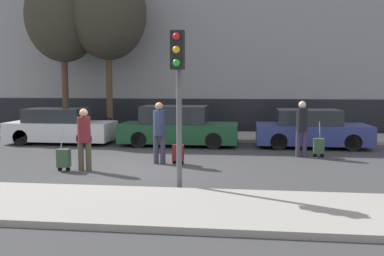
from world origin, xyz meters
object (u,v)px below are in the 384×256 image
Objects in this scene: parked_car_0 at (60,127)px; bare_tree_down_street at (63,17)px; parked_car_2 at (311,130)px; trolley_center at (178,153)px; parked_car_1 at (178,127)px; parked_bicycle at (96,125)px; pedestrian_right at (302,125)px; bare_tree_near_crossing at (108,13)px; trolley_right at (319,146)px; pedestrian_center at (159,129)px; pedestrian_left at (84,136)px; traffic_light at (178,78)px; trolley_left at (64,158)px.

bare_tree_down_street reaches higher than parked_car_0.
parked_car_2 is 5.85m from trolley_center.
parked_car_1 is at bearing 99.07° from trolley_center.
pedestrian_right is at bearing -28.20° from parked_bicycle.
bare_tree_near_crossing is (-4.13, 6.53, 5.07)m from trolley_center.
parked_car_0 reaches higher than trolley_right.
trolley_center is at bearing 179.93° from pedestrian_center.
bare_tree_near_crossing is (-1.80, 7.77, 4.46)m from pedestrian_left.
pedestrian_center is at bearing 108.58° from traffic_light.
pedestrian_right is 1.57× the size of trolley_right.
pedestrian_center reaches higher than pedestrian_right.
pedestrian_center is (-4.86, -3.92, 0.38)m from parked_car_2.
trolley_center is 4.13m from pedestrian_right.
pedestrian_left is at bearing -108.99° from parked_car_1.
parked_bicycle is at bearing 119.11° from traffic_light.
parked_car_2 is 6.26m from pedestrian_center.
trolley_center is (5.25, -3.78, -0.30)m from parked_car_0.
traffic_light is (-3.75, -4.84, 2.09)m from trolley_right.
parked_car_0 is 3.54× the size of trolley_left.
traffic_light is at bearing -50.08° from parked_car_0.
pedestrian_center is 0.52× the size of traffic_light.
bare_tree_down_street reaches higher than parked_car_2.
pedestrian_left is 1.47× the size of trolley_right.
pedestrian_left is at bearing -155.49° from trolley_right.
bare_tree_down_street reaches higher than trolley_right.
bare_tree_down_street is (-9.88, 4.80, 4.27)m from pedestrian_right.
bare_tree_near_crossing reaches higher than traffic_light.
pedestrian_right is at bearing -176.74° from trolley_right.
parked_car_2 reaches higher than parked_car_0.
pedestrian_right reaches higher than parked_bicycle.
parked_car_2 is at bearing -108.93° from pedestrian_right.
parked_car_1 is 2.44× the size of pedestrian_center.
traffic_light is at bearing -80.92° from trolley_center.
traffic_light reaches higher than pedestrian_right.
parked_car_1 reaches higher than parked_car_2.
traffic_light reaches higher than parked_car_1.
trolley_right is (6.56, 2.99, -0.59)m from pedestrian_left.
parked_car_2 is at bearing 61.49° from traffic_light.
parked_car_1 is (4.65, -0.01, 0.05)m from parked_car_0.
parked_car_2 is 0.56× the size of bare_tree_down_street.
parked_car_0 is 2.51m from parked_bicycle.
trolley_left is 7.79m from parked_bicycle.
pedestrian_right is 0.24× the size of bare_tree_near_crossing.
traffic_light is at bearing -45.42° from pedestrian_left.
trolley_left is 9.87m from bare_tree_down_street.
parked_bicycle is (-2.37, 7.46, -0.45)m from pedestrian_left.
traffic_light is 12.05m from bare_tree_down_street.
traffic_light reaches higher than parked_car_0.
parked_car_0 is 9.56m from parked_car_2.
trolley_right is at bearing 179.94° from pedestrian_right.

